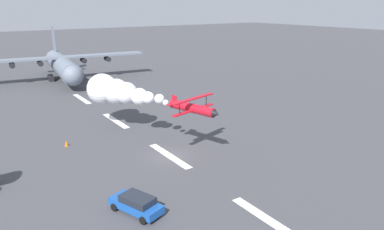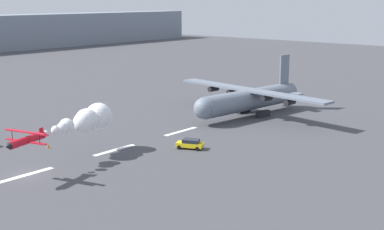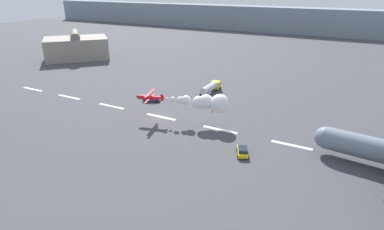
{
  "view_description": "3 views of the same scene",
  "coord_description": "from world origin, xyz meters",
  "px_view_note": "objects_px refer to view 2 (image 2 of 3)",
  "views": [
    {
      "loc": [
        -32.37,
        18.83,
        16.18
      ],
      "look_at": [
        -0.99,
        -2.36,
        4.6
      ],
      "focal_mm": 34.03,
      "sensor_mm": 36.0,
      "label": 1
    },
    {
      "loc": [
        -35.95,
        -59.52,
        22.75
      ],
      "look_at": [
        33.57,
        0.0,
        2.43
      ],
      "focal_mm": 49.34,
      "sensor_mm": 36.0,
      "label": 2
    },
    {
      "loc": [
        40.22,
        -59.27,
        29.55
      ],
      "look_at": [
        9.35,
        -1.84,
        2.95
      ],
      "focal_mm": 30.37,
      "sensor_mm": 36.0,
      "label": 3
    }
  ],
  "objects_px": {
    "stunt_biplane_red": "(87,120)",
    "traffic_cone_far": "(48,146)",
    "cargo_transport_plane": "(246,99)",
    "followme_car_yellow": "(190,144)"
  },
  "relations": [
    {
      "from": "stunt_biplane_red",
      "to": "traffic_cone_far",
      "type": "bearing_deg",
      "value": 104.64
    },
    {
      "from": "cargo_transport_plane",
      "to": "followme_car_yellow",
      "type": "distance_m",
      "value": 25.36
    },
    {
      "from": "cargo_transport_plane",
      "to": "traffic_cone_far",
      "type": "relative_size",
      "value": 48.01
    },
    {
      "from": "cargo_transport_plane",
      "to": "stunt_biplane_red",
      "type": "relative_size",
      "value": 1.73
    },
    {
      "from": "stunt_biplane_red",
      "to": "traffic_cone_far",
      "type": "xyz_separation_m",
      "value": [
        -1.96,
        7.51,
        -4.88
      ]
    },
    {
      "from": "stunt_biplane_red",
      "to": "traffic_cone_far",
      "type": "relative_size",
      "value": 27.78
    },
    {
      "from": "stunt_biplane_red",
      "to": "followme_car_yellow",
      "type": "distance_m",
      "value": 16.04
    },
    {
      "from": "stunt_biplane_red",
      "to": "followme_car_yellow",
      "type": "bearing_deg",
      "value": -37.93
    },
    {
      "from": "followme_car_yellow",
      "to": "traffic_cone_far",
      "type": "distance_m",
      "value": 22.09
    },
    {
      "from": "cargo_transport_plane",
      "to": "followme_car_yellow",
      "type": "relative_size",
      "value": 7.98
    }
  ]
}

